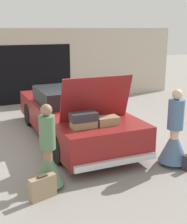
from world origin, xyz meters
The scene contains 6 objects.
ground_plane centered at (0.00, 0.00, 0.00)m, with size 40.00×40.00×0.00m, color gray.
garage_wall_back centered at (0.00, 4.34, 1.39)m, with size 12.00×0.14×2.80m.
car centered at (0.00, 0.01, 0.60)m, with size 1.90×4.93×1.84m.
person_left centered at (-1.34, -2.42, 0.56)m, with size 0.54×0.54×1.56m.
person_right centered at (1.34, -2.48, 0.58)m, with size 0.63×0.63×1.63m.
suitcase_beside_left_person centered at (-1.54, -2.74, 0.20)m, with size 0.50×0.27×0.43m.
Camera 1 is at (-2.63, -7.44, 2.82)m, focal length 50.00 mm.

